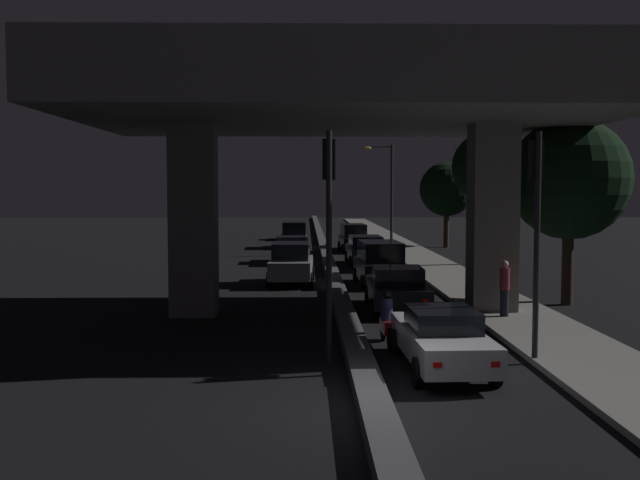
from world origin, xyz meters
name	(u,v)px	position (x,y,z in m)	size (l,w,h in m)	color
ground_plane	(373,411)	(0.00, 0.00, 0.00)	(200.00, 200.00, 0.00)	black
median_divider	(325,251)	(0.00, 35.00, 0.18)	(0.61, 126.00, 0.35)	#4C4C51
sidewalk_right	(427,262)	(5.54, 28.00, 0.07)	(2.89, 126.00, 0.15)	gray
elevated_overpass	(344,100)	(0.00, 10.92, 7.05)	(17.17, 11.84, 9.12)	slate
traffic_light_left_of_median	(329,206)	(-0.71, 3.85, 3.74)	(0.30, 0.49, 5.52)	black
traffic_light_right_of_median	(536,207)	(4.19, 3.85, 3.73)	(0.30, 0.49, 5.49)	black
street_lamp	(387,189)	(4.05, 34.79, 4.22)	(1.97, 0.32, 7.08)	#2D2D30
car_white_lead	(441,338)	(1.86, 3.22, 0.73)	(1.93, 4.85, 1.43)	silver
car_black_second	(397,288)	(1.89, 11.80, 0.75)	(2.15, 4.82, 1.50)	black
car_black_third	(380,262)	(2.00, 18.68, 0.99)	(2.22, 4.38, 1.89)	black
car_dark_green_fourth	(366,250)	(2.06, 27.54, 0.85)	(2.12, 4.84, 1.60)	black
car_black_fifth	(354,237)	(1.95, 36.24, 0.98)	(2.01, 4.05, 1.87)	black
car_silver_lead_oncoming	(291,263)	(-1.89, 19.03, 0.94)	(2.06, 4.17, 1.82)	gray
car_dark_blue_second_oncoming	(290,249)	(-2.13, 28.75, 0.77)	(2.14, 4.34, 1.50)	#141938
car_grey_third_oncoming	(294,234)	(-2.13, 39.84, 0.99)	(2.14, 4.23, 1.86)	#515459
car_black_fourth_oncoming	(294,230)	(-2.27, 48.91, 0.79)	(1.92, 4.11, 1.53)	black
motorcycle_red_filtering_near	(387,322)	(0.89, 5.88, 0.64)	(0.33, 1.92, 1.51)	black
pedestrian_on_sidewalk	(505,288)	(5.02, 9.60, 1.05)	(0.32, 0.32, 1.76)	black
roadside_tree_kerbside_near	(569,179)	(8.16, 12.87, 4.51)	(4.35, 4.35, 6.71)	#2D2116
roadside_tree_kerbside_mid	(487,168)	(8.50, 26.41, 5.34)	(3.80, 3.80, 7.28)	#2D2116
roadside_tree_kerbside_far	(447,189)	(8.91, 40.11, 4.19)	(3.92, 3.92, 6.17)	#38281C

